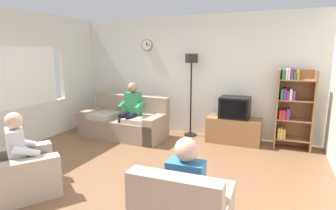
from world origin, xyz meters
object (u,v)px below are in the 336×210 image
at_px(person_in_left_armchair, 24,149).
at_px(tv, 235,107).
at_px(armchair_near_window, 19,173).
at_px(floor_lamp, 191,72).
at_px(couch, 124,123).
at_px(tv_stand, 234,130).
at_px(person_in_right_armchair, 188,187).
at_px(person_on_couch, 131,108).
at_px(bookshelf, 292,106).

bearing_deg(person_in_left_armchair, tv, 55.13).
height_order(armchair_near_window, person_in_left_armchair, person_in_left_armchair).
distance_m(floor_lamp, armchair_near_window, 3.82).
xyz_separation_m(couch, tv_stand, (2.36, 0.55, -0.05)).
height_order(armchair_near_window, person_in_right_armchair, person_in_right_armchair).
xyz_separation_m(tv_stand, person_in_left_armchair, (-2.24, -3.23, 0.34)).
bearing_deg(person_in_right_armchair, person_on_couch, 129.29).
xyz_separation_m(bookshelf, person_in_left_armchair, (-3.31, -3.30, -0.24)).
bearing_deg(tv_stand, bookshelf, 3.72).
relative_size(floor_lamp, person_in_left_armchair, 1.65).
bearing_deg(couch, person_on_couch, -24.17).
bearing_deg(person_in_right_armchair, couch, 131.13).
distance_m(tv, person_in_right_armchair, 3.35).
height_order(couch, tv_stand, couch).
distance_m(tv, floor_lamp, 1.22).
height_order(tv, person_in_right_armchair, person_in_right_armchair).
bearing_deg(tv_stand, couch, -166.90).
distance_m(tv_stand, person_in_left_armchair, 3.94).
xyz_separation_m(floor_lamp, person_in_left_armchair, (-1.24, -3.33, -0.85)).
bearing_deg(floor_lamp, couch, -154.52).
distance_m(armchair_near_window, person_in_right_armchair, 2.41).
distance_m(floor_lamp, person_in_left_armchair, 3.65).
xyz_separation_m(tv_stand, person_in_right_armchair, (0.10, -3.37, 0.34)).
bearing_deg(couch, armchair_near_window, -88.56).
bearing_deg(bookshelf, tv, -174.98).
xyz_separation_m(tv, person_in_left_armchair, (-2.24, -3.21, -0.15)).
xyz_separation_m(tv, floor_lamp, (-1.00, 0.12, 0.70)).
distance_m(bookshelf, person_in_left_armchair, 4.68).
bearing_deg(person_on_couch, tv_stand, 17.32).
bearing_deg(floor_lamp, person_on_couch, -145.76).
height_order(couch, floor_lamp, floor_lamp).
bearing_deg(couch, person_in_right_armchair, -48.87).
distance_m(couch, person_on_couch, 0.47).
height_order(tv, floor_lamp, floor_lamp).
relative_size(armchair_near_window, person_on_couch, 0.95).
relative_size(couch, tv, 3.21).
xyz_separation_m(floor_lamp, person_on_couch, (-1.11, -0.76, -0.75)).
bearing_deg(armchair_near_window, person_in_right_armchair, -1.43).
relative_size(bookshelf, person_in_left_armchair, 1.42).
bearing_deg(tv, person_in_right_armchair, -88.20).
distance_m(tv_stand, tv, 0.49).
height_order(floor_lamp, person_in_right_armchair, floor_lamp).
xyz_separation_m(couch, bookshelf, (3.43, 0.62, 0.53)).
bearing_deg(couch, bookshelf, 10.21).
relative_size(armchair_near_window, person_in_right_armchair, 1.05).
xyz_separation_m(bookshelf, person_in_right_armchair, (-0.97, -3.44, -0.24)).
bearing_deg(armchair_near_window, tv, 55.13).
height_order(tv_stand, armchair_near_window, armchair_near_window).
bearing_deg(person_on_couch, couch, 155.83).
relative_size(floor_lamp, person_in_right_armchair, 1.65).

